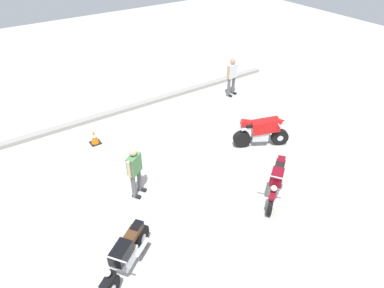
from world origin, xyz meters
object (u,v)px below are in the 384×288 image
traffic_cone (94,137)px  motorcycle_maroon_cruiser (276,181)px  motorcycle_red_sportbike (262,131)px  person_in_green_shirt (135,169)px  motorcycle_black_cruiser (126,256)px  person_in_white_shirt (232,75)px

traffic_cone → motorcycle_maroon_cruiser: bearing=-58.2°
motorcycle_maroon_cruiser → motorcycle_red_sportbike: (1.42, 2.10, 0.07)m
traffic_cone → person_in_green_shirt: bearing=-88.2°
motorcycle_black_cruiser → motorcycle_red_sportbike: bearing=162.1°
motorcycle_maroon_cruiser → person_in_white_shirt: person_in_white_shirt is taller
person_in_white_shirt → motorcycle_red_sportbike: bearing=-37.0°
person_in_green_shirt → traffic_cone: person_in_green_shirt is taller
person_in_white_shirt → traffic_cone: bearing=-100.6°
motorcycle_black_cruiser → person_in_white_shirt: person_in_white_shirt is taller
motorcycle_maroon_cruiser → motorcycle_red_sportbike: 2.53m
traffic_cone → motorcycle_red_sportbike: bearing=-35.0°
person_in_green_shirt → traffic_cone: size_ratio=3.07×
person_in_white_shirt → traffic_cone: (-6.44, -0.28, -0.70)m
motorcycle_maroon_cruiser → person_in_green_shirt: bearing=-70.4°
motorcycle_black_cruiser → traffic_cone: motorcycle_black_cruiser is taller
motorcycle_red_sportbike → person_in_green_shirt: bearing=-153.4°
motorcycle_red_sportbike → motorcycle_black_cruiser: size_ratio=1.03×
motorcycle_maroon_cruiser → motorcycle_red_sportbike: motorcycle_red_sportbike is taller
person_in_white_shirt → person_in_green_shirt: person_in_white_shirt is taller
person_in_green_shirt → motorcycle_red_sportbike: bearing=55.0°
person_in_green_shirt → motorcycle_black_cruiser: bearing=-63.9°
motorcycle_black_cruiser → person_in_green_shirt: size_ratio=1.08×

